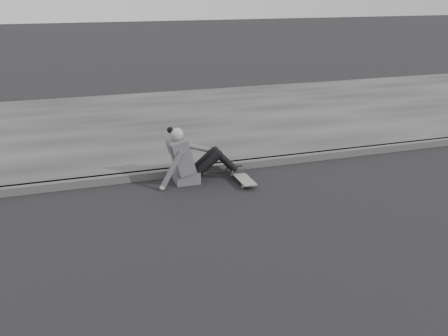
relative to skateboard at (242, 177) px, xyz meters
name	(u,v)px	position (x,y,z in m)	size (l,w,h in m)	color
ground	(424,221)	(1.71, -2.02, -0.07)	(80.00, 80.00, 0.00)	black
curb	(323,155)	(1.71, 0.56, -0.01)	(24.00, 0.16, 0.12)	#464646
sidewalk	(257,115)	(1.71, 3.58, -0.01)	(24.00, 6.00, 0.12)	#393939
skateboard	(242,177)	(0.00, 0.00, 0.00)	(0.20, 0.78, 0.09)	gray
seated_woman	(190,159)	(-0.73, 0.25, 0.29)	(1.38, 0.46, 0.88)	#515154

